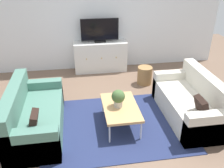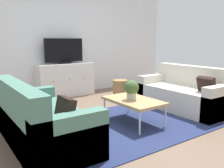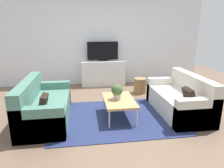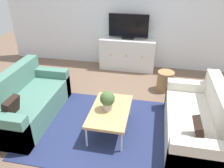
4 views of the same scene
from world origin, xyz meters
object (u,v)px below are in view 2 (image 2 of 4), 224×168
at_px(tv_console, 65,80).
at_px(potted_plant, 131,89).
at_px(couch_right_side, 186,95).
at_px(wicker_basket, 120,89).
at_px(flat_screen_tv, 64,51).
at_px(coffee_table, 133,101).
at_px(couch_left_side, 39,124).

bearing_deg(tv_console, potted_plant, -89.32).
height_order(couch_right_side, wicker_basket, couch_right_side).
distance_m(potted_plant, flat_screen_tv, 2.49).
height_order(potted_plant, flat_screen_tv, flat_screen_tv).
distance_m(flat_screen_tv, wicker_basket, 1.59).
distance_m(couch_right_side, coffee_table, 1.36).
bearing_deg(coffee_table, tv_console, 91.66).
bearing_deg(couch_left_side, coffee_table, -1.97).
bearing_deg(wicker_basket, couch_left_side, -148.62).
relative_size(coffee_table, potted_plant, 3.12).
distance_m(couch_right_side, tv_console, 2.77).
height_order(couch_right_side, flat_screen_tv, flat_screen_tv).
distance_m(couch_left_side, coffee_table, 1.50).
xyz_separation_m(couch_left_side, couch_right_side, (2.86, 0.00, 0.00)).
bearing_deg(tv_console, wicker_basket, -44.83).
bearing_deg(flat_screen_tv, coffee_table, -88.35).
relative_size(tv_console, wicker_basket, 3.21).
xyz_separation_m(flat_screen_tv, wicker_basket, (0.94, -0.95, -0.86)).
bearing_deg(flat_screen_tv, couch_left_side, -120.86).
xyz_separation_m(couch_right_side, wicker_basket, (-0.49, 1.44, -0.07)).
height_order(couch_right_side, tv_console, couch_right_side).
bearing_deg(flat_screen_tv, couch_right_side, -59.14).
height_order(potted_plant, tv_console, tv_console).
distance_m(coffee_table, flat_screen_tv, 2.55).
bearing_deg(potted_plant, couch_left_side, 178.12).
relative_size(coffee_table, flat_screen_tv, 1.03).
distance_m(couch_left_side, flat_screen_tv, 2.90).
relative_size(couch_left_side, potted_plant, 5.45).
bearing_deg(wicker_basket, flat_screen_tv, 134.56).
distance_m(coffee_table, potted_plant, 0.21).
height_order(couch_right_side, coffee_table, couch_right_side).
bearing_deg(couch_left_side, potted_plant, -1.88).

